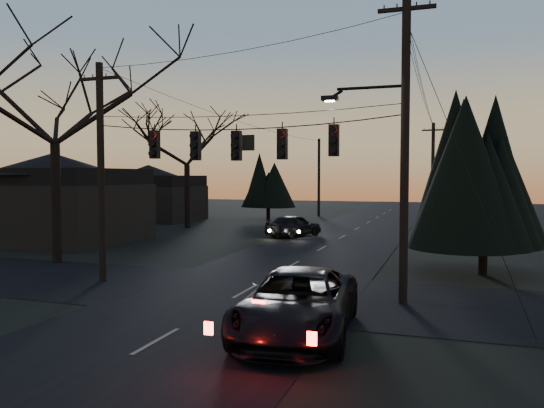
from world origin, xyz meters
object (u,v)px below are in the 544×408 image
(utility_pole_right, at_px, (403,304))
(bare_tree_left, at_px, (54,96))
(utility_pole_left, at_px, (103,281))
(evergreen_right, at_px, (485,174))
(sedan_oncoming_a, at_px, (294,226))
(utility_pole_far_r, at_px, (432,226))
(suv_near, at_px, (298,304))
(utility_pole_far_l, at_px, (319,216))

(utility_pole_right, relative_size, bare_tree_left, 0.88)
(utility_pole_left, xyz_separation_m, evergreen_right, (14.24, 6.25, 4.20))
(utility_pole_right, height_order, bare_tree_left, bare_tree_left)
(utility_pole_left, relative_size, sedan_oncoming_a, 1.91)
(evergreen_right, bearing_deg, utility_pole_far_r, 97.17)
(utility_pole_far_r, xyz_separation_m, evergreen_right, (2.74, -21.75, 4.20))
(bare_tree_left, relative_size, suv_near, 1.91)
(utility_pole_far_l, bearing_deg, evergreen_right, -64.43)
(utility_pole_far_r, bearing_deg, utility_pole_right, -90.00)
(suv_near, bearing_deg, evergreen_right, 59.02)
(utility_pole_left, distance_m, utility_pole_far_l, 36.00)
(utility_pole_right, xyz_separation_m, sedan_oncoming_a, (-8.70, 17.20, 0.76))
(sedan_oncoming_a, bearing_deg, utility_pole_far_r, -105.09)
(sedan_oncoming_a, bearing_deg, utility_pole_left, 104.51)
(utility_pole_left, xyz_separation_m, utility_pole_far_l, (0.00, 36.00, 0.00))
(utility_pole_far_l, xyz_separation_m, sedan_oncoming_a, (2.80, -18.80, 0.76))
(evergreen_right, height_order, sedan_oncoming_a, evergreen_right)
(utility_pole_far_r, height_order, suv_near, utility_pole_far_r)
(evergreen_right, relative_size, suv_near, 1.22)
(utility_pole_left, bearing_deg, utility_pole_far_l, 90.00)
(utility_pole_left, bearing_deg, evergreen_right, 23.69)
(suv_near, bearing_deg, utility_pole_right, 56.63)
(utility_pole_far_r, bearing_deg, bare_tree_left, -123.33)
(utility_pole_far_r, bearing_deg, suv_near, -94.07)
(utility_pole_left, distance_m, suv_near, 10.22)
(utility_pole_left, height_order, bare_tree_left, bare_tree_left)
(utility_pole_left, height_order, sedan_oncoming_a, utility_pole_left)
(suv_near, bearing_deg, sedan_oncoming_a, 100.96)
(bare_tree_left, relative_size, evergreen_right, 1.57)
(bare_tree_left, distance_m, sedan_oncoming_a, 17.56)
(suv_near, relative_size, sedan_oncoming_a, 1.34)
(utility_pole_left, xyz_separation_m, utility_pole_far_r, (11.50, 28.00, 0.00))
(utility_pole_right, xyz_separation_m, utility_pole_left, (-11.50, 0.00, 0.00))
(utility_pole_left, distance_m, bare_tree_left, 9.81)
(utility_pole_left, distance_m, evergreen_right, 16.11)
(suv_near, height_order, sedan_oncoming_a, suv_near)
(utility_pole_far_l, relative_size, bare_tree_left, 0.71)
(utility_pole_far_r, xyz_separation_m, bare_tree_left, (-16.36, -24.88, 7.92))
(utility_pole_far_l, height_order, sedan_oncoming_a, utility_pole_far_l)
(utility_pole_left, bearing_deg, utility_pole_right, 0.00)
(bare_tree_left, distance_m, suv_near, 17.44)
(utility_pole_left, height_order, utility_pole_far_r, same)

